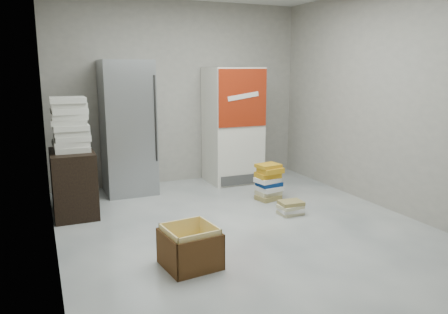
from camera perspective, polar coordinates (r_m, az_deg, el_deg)
name	(u,v)px	position (r m, az deg, el deg)	size (l,w,h in m)	color
ground	(250,232)	(4.93, 3.38, -9.70)	(5.00, 5.00, 0.00)	silver
room_shell	(252,67)	(4.60, 3.65, 11.67)	(4.04, 5.04, 2.82)	#A19B90
steel_fridge	(128,128)	(6.40, -12.46, 3.76)	(0.70, 0.72, 1.90)	#B0B3B9
coke_cooler	(233,125)	(6.90, 1.17, 4.19)	(0.80, 0.73, 1.80)	silver
wood_shelf	(74,183)	(5.69, -19.05, -3.20)	(0.50, 0.80, 0.80)	black
supply_box_stack	(70,124)	(5.56, -19.44, 4.05)	(0.44, 0.44, 0.65)	silver
phonebook_stack_main	(269,182)	(6.05, 5.86, -3.24)	(0.38, 0.32, 0.50)	olive
phonebook_stack_side	(291,208)	(5.51, 8.69, -6.57)	(0.31, 0.26, 0.17)	beige
cardboard_box	(190,250)	(4.09, -4.45, -11.99)	(0.53, 0.53, 0.38)	yellow
bucket_lid	(191,264)	(4.08, -4.35, -13.79)	(0.31, 0.31, 0.08)	yellow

